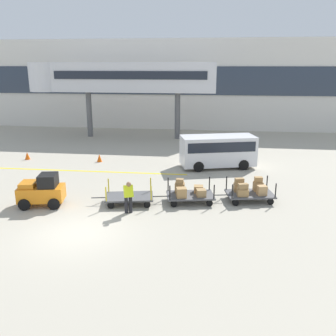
# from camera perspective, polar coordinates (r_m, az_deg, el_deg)

# --- Properties ---
(ground_plane) EXTENTS (120.00, 120.00, 0.00)m
(ground_plane) POSITION_cam_1_polar(r_m,az_deg,el_deg) (15.58, -13.96, -9.68)
(ground_plane) COLOR #A8A08E
(apron_lead_line) EXTENTS (15.45, 0.31, 0.01)m
(apron_lead_line) POSITION_cam_1_polar(r_m,az_deg,el_deg) (24.42, -15.42, -0.37)
(apron_lead_line) COLOR yellow
(apron_lead_line) RESTS_ON ground_plane
(terminal_building) EXTENTS (51.27, 2.51, 9.11)m
(terminal_building) POSITION_cam_1_polar(r_m,az_deg,el_deg) (39.44, -0.58, 12.92)
(terminal_building) COLOR silver
(terminal_building) RESTS_ON ground_plane
(jet_bridge) EXTENTS (17.20, 3.00, 6.79)m
(jet_bridge) POSITION_cam_1_polar(r_m,az_deg,el_deg) (34.31, -8.52, 13.76)
(jet_bridge) COLOR silver
(jet_bridge) RESTS_ON ground_plane
(baggage_tug) EXTENTS (2.27, 1.57, 1.58)m
(baggage_tug) POSITION_cam_1_polar(r_m,az_deg,el_deg) (18.54, -19.08, -3.40)
(baggage_tug) COLOR orange
(baggage_tug) RESTS_ON ground_plane
(baggage_cart_lead) EXTENTS (3.08, 1.81, 1.10)m
(baggage_cart_lead) POSITION_cam_1_polar(r_m,az_deg,el_deg) (18.02, -6.07, -4.51)
(baggage_cart_lead) COLOR #4C4C4F
(baggage_cart_lead) RESTS_ON ground_plane
(baggage_cart_middle) EXTENTS (3.08, 1.81, 1.12)m
(baggage_cart_middle) POSITION_cam_1_polar(r_m,az_deg,el_deg) (18.08, 3.30, -3.86)
(baggage_cart_middle) COLOR #4C4C4F
(baggage_cart_middle) RESTS_ON ground_plane
(baggage_cart_tail) EXTENTS (3.08, 1.81, 1.15)m
(baggage_cart_tail) POSITION_cam_1_polar(r_m,az_deg,el_deg) (18.66, 12.61, -3.45)
(baggage_cart_tail) COLOR #4C4C4F
(baggage_cart_tail) RESTS_ON ground_plane
(baggage_handler) EXTENTS (0.54, 0.55, 1.56)m
(baggage_handler) POSITION_cam_1_polar(r_m,az_deg,el_deg) (16.69, -6.20, -4.30)
(baggage_handler) COLOR black
(baggage_handler) RESTS_ON ground_plane
(shuttle_van) EXTENTS (5.13, 3.12, 2.10)m
(shuttle_van) POSITION_cam_1_polar(r_m,az_deg,el_deg) (24.23, 7.79, 2.95)
(shuttle_van) COLOR silver
(shuttle_van) RESTS_ON ground_plane
(safety_cone_near) EXTENTS (0.36, 0.36, 0.55)m
(safety_cone_near) POSITION_cam_1_polar(r_m,az_deg,el_deg) (28.13, -21.11, 1.81)
(safety_cone_near) COLOR #EA590F
(safety_cone_near) RESTS_ON ground_plane
(safety_cone_far) EXTENTS (0.36, 0.36, 0.55)m
(safety_cone_far) POSITION_cam_1_polar(r_m,az_deg,el_deg) (26.06, -10.66, 1.56)
(safety_cone_far) COLOR #EA590F
(safety_cone_far) RESTS_ON ground_plane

